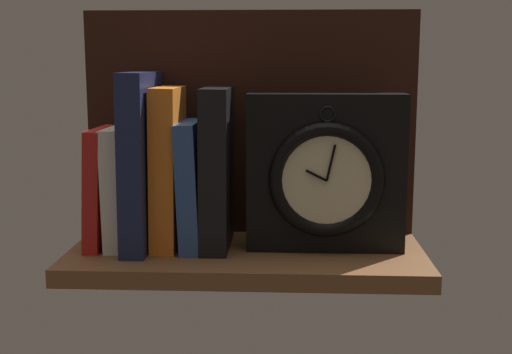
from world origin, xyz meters
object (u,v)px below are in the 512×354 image
book_black_skeptic (217,168)px  book_blue_modern (192,184)px  book_white_catcher (120,187)px  book_navy_bierce (142,160)px  book_red_requiem (101,187)px  framed_clock (326,174)px  book_orange_pandolfini (168,168)px

book_black_skeptic → book_blue_modern: bearing=180.0°
book_white_catcher → book_blue_modern: bearing=0.0°
book_navy_bierce → book_blue_modern: bearing=0.0°
book_red_requiem → book_navy_bierce: book_navy_bierce is taller
book_black_skeptic → framed_clock: 15.84cm
book_red_requiem → book_white_catcher: bearing=0.0°
book_red_requiem → book_navy_bierce: bearing=0.0°
book_red_requiem → book_white_catcher: (2.78, 0.00, 0.08)cm
book_red_requiem → book_blue_modern: (13.56, 0.00, 0.53)cm
book_orange_pandolfini → book_blue_modern: book_orange_pandolfini is taller
book_blue_modern → book_white_catcher: bearing=180.0°
framed_clock → book_orange_pandolfini: bearing=177.3°
book_black_skeptic → book_navy_bierce: bearing=180.0°
book_red_requiem → book_white_catcher: size_ratio=0.99×
book_blue_modern → framed_clock: bearing=-3.2°
book_orange_pandolfini → book_blue_modern: 4.30cm
framed_clock → book_navy_bierce: bearing=177.7°
book_navy_bierce → book_blue_modern: book_navy_bierce is taller
book_white_catcher → book_orange_pandolfini: book_orange_pandolfini is taller
book_red_requiem → book_blue_modern: 13.57cm
book_white_catcher → framed_clock: (30.27, -1.08, 2.40)cm
book_blue_modern → book_black_skeptic: (3.70, 0.00, 2.45)cm
book_blue_modern → framed_clock: size_ratio=0.82×
book_red_requiem → framed_clock: 33.16cm
book_navy_bierce → book_orange_pandolfini: (3.84, 0.00, -1.07)cm
framed_clock → book_red_requiem: bearing=178.1°
book_white_catcher → framed_clock: 30.38cm
book_red_requiem → book_blue_modern: size_ratio=0.94×
book_red_requiem → framed_clock: (33.05, -1.08, 2.48)cm
book_white_catcher → book_navy_bierce: (3.42, 0.00, 3.99)cm
book_orange_pandolfini → book_black_skeptic: 7.22cm
book_black_skeptic → book_orange_pandolfini: bearing=180.0°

